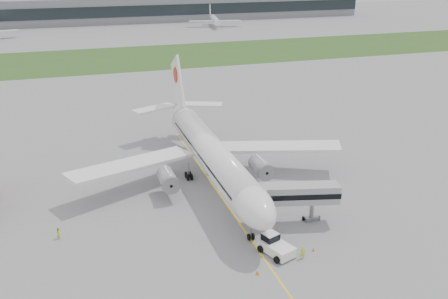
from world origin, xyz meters
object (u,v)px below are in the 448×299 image
object	(u,v)px
airliner	(210,151)
jet_bridge	(290,195)
pushback_tug	(275,245)
ground_crew_near	(302,252)

from	to	relation	value
airliner	jet_bridge	world-z (taller)	airliner
pushback_tug	ground_crew_near	size ratio (longest dim) A/B	2.90
airliner	ground_crew_near	size ratio (longest dim) A/B	29.31
pushback_tug	jet_bridge	xyz separation A→B (m)	(4.99, 6.60, 3.43)
jet_bridge	ground_crew_near	bearing A→B (deg)	-89.51
pushback_tug	jet_bridge	world-z (taller)	jet_bridge
jet_bridge	airliner	bearing A→B (deg)	125.85
jet_bridge	ground_crew_near	size ratio (longest dim) A/B	7.31
airliner	jet_bridge	xyz separation A→B (m)	(6.85, -17.21, -1.11)
airliner	ground_crew_near	xyz separation A→B (m)	(4.68, -26.12, -4.74)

